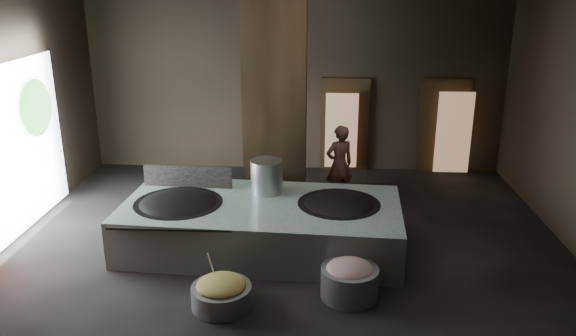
# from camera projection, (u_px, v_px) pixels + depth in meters

# --- Properties ---
(floor) EXTENTS (10.00, 9.00, 0.10)m
(floor) POSITION_uv_depth(u_px,v_px,m) (286.00, 251.00, 9.98)
(floor) COLOR black
(floor) RESTS_ON ground
(back_wall) EXTENTS (10.00, 0.10, 4.50)m
(back_wall) POSITION_uv_depth(u_px,v_px,m) (296.00, 79.00, 13.54)
(back_wall) COLOR black
(back_wall) RESTS_ON ground
(front_wall) EXTENTS (10.00, 0.10, 4.50)m
(front_wall) POSITION_uv_depth(u_px,v_px,m) (258.00, 254.00, 4.94)
(front_wall) COLOR black
(front_wall) RESTS_ON ground
(pillar) EXTENTS (1.20, 1.20, 4.50)m
(pillar) POSITION_uv_depth(u_px,v_px,m) (276.00, 101.00, 11.05)
(pillar) COLOR black
(pillar) RESTS_ON ground
(hearth_platform) EXTENTS (4.95, 2.62, 0.84)m
(hearth_platform) POSITION_uv_depth(u_px,v_px,m) (262.00, 225.00, 9.89)
(hearth_platform) COLOR #A5B7A6
(hearth_platform) RESTS_ON ground
(platform_cap) EXTENTS (4.71, 2.26, 0.03)m
(platform_cap) POSITION_uv_depth(u_px,v_px,m) (261.00, 204.00, 9.76)
(platform_cap) COLOR black
(platform_cap) RESTS_ON hearth_platform
(wok_left) EXTENTS (1.52, 1.52, 0.42)m
(wok_left) POSITION_uv_depth(u_px,v_px,m) (179.00, 207.00, 9.81)
(wok_left) COLOR black
(wok_left) RESTS_ON hearth_platform
(wok_left_rim) EXTENTS (1.55, 1.55, 0.05)m
(wok_left_rim) POSITION_uv_depth(u_px,v_px,m) (178.00, 204.00, 9.78)
(wok_left_rim) COLOR black
(wok_left_rim) RESTS_ON hearth_platform
(wok_right) EXTENTS (1.41, 1.41, 0.40)m
(wok_right) POSITION_uv_depth(u_px,v_px,m) (339.00, 208.00, 9.77)
(wok_right) COLOR black
(wok_right) RESTS_ON hearth_platform
(wok_right_rim) EXTENTS (1.44, 1.44, 0.05)m
(wok_right_rim) POSITION_uv_depth(u_px,v_px,m) (339.00, 205.00, 9.74)
(wok_right_rim) COLOR black
(wok_right_rim) RESTS_ON hearth_platform
(stock_pot) EXTENTS (0.59, 0.59, 0.63)m
(stock_pot) POSITION_uv_depth(u_px,v_px,m) (267.00, 177.00, 10.18)
(stock_pot) COLOR #A7AAAF
(stock_pot) RESTS_ON hearth_platform
(splash_guard) EXTENTS (1.67, 0.17, 0.42)m
(splash_guard) POSITION_uv_depth(u_px,v_px,m) (188.00, 177.00, 10.47)
(splash_guard) COLOR black
(splash_guard) RESTS_ON hearth_platform
(cook) EXTENTS (0.73, 0.62, 1.70)m
(cook) POSITION_uv_depth(u_px,v_px,m) (339.00, 165.00, 11.73)
(cook) COLOR #895745
(cook) RESTS_ON ground
(veg_basin) EXTENTS (1.11, 1.11, 0.32)m
(veg_basin) POSITION_uv_depth(u_px,v_px,m) (222.00, 296.00, 8.16)
(veg_basin) COLOR gray
(veg_basin) RESTS_ON ground
(veg_fill) EXTENTS (0.72, 0.72, 0.22)m
(veg_fill) POSITION_uv_depth(u_px,v_px,m) (221.00, 285.00, 8.10)
(veg_fill) COLOR #809A4A
(veg_fill) RESTS_ON veg_basin
(ladle) EXTENTS (0.07, 0.35, 0.63)m
(ladle) POSITION_uv_depth(u_px,v_px,m) (212.00, 267.00, 8.18)
(ladle) COLOR #A7AAAF
(ladle) RESTS_ON veg_basin
(meat_basin) EXTENTS (1.14, 1.14, 0.48)m
(meat_basin) POSITION_uv_depth(u_px,v_px,m) (349.00, 282.00, 8.38)
(meat_basin) COLOR gray
(meat_basin) RESTS_ON ground
(meat_fill) EXTENTS (0.72, 0.72, 0.27)m
(meat_fill) POSITION_uv_depth(u_px,v_px,m) (350.00, 270.00, 8.31)
(meat_fill) COLOR #A86B65
(meat_fill) RESTS_ON meat_basin
(doorway_near) EXTENTS (1.18, 0.08, 2.38)m
(doorway_near) POSITION_uv_depth(u_px,v_px,m) (344.00, 126.00, 13.76)
(doorway_near) COLOR black
(doorway_near) RESTS_ON ground
(doorway_near_glow) EXTENTS (0.78, 0.04, 1.84)m
(doorway_near_glow) POSITION_uv_depth(u_px,v_px,m) (341.00, 131.00, 13.56)
(doorway_near_glow) COLOR #8C6647
(doorway_near_glow) RESTS_ON ground
(doorway_far) EXTENTS (1.18, 0.08, 2.38)m
(doorway_far) POSITION_uv_depth(u_px,v_px,m) (443.00, 128.00, 13.65)
(doorway_far) COLOR black
(doorway_far) RESTS_ON ground
(doorway_far_glow) EXTENTS (0.83, 0.04, 1.97)m
(doorway_far_glow) POSITION_uv_depth(u_px,v_px,m) (454.00, 133.00, 13.38)
(doorway_far_glow) COLOR #8C6647
(doorway_far_glow) RESTS_ON ground
(left_opening) EXTENTS (0.04, 4.20, 3.10)m
(left_opening) POSITION_uv_depth(u_px,v_px,m) (6.00, 155.00, 9.88)
(left_opening) COLOR white
(left_opening) RESTS_ON ground
(tree_silhouette) EXTENTS (0.28, 1.10, 1.10)m
(tree_silhouette) POSITION_uv_depth(u_px,v_px,m) (36.00, 108.00, 10.72)
(tree_silhouette) COLOR #194714
(tree_silhouette) RESTS_ON left_opening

